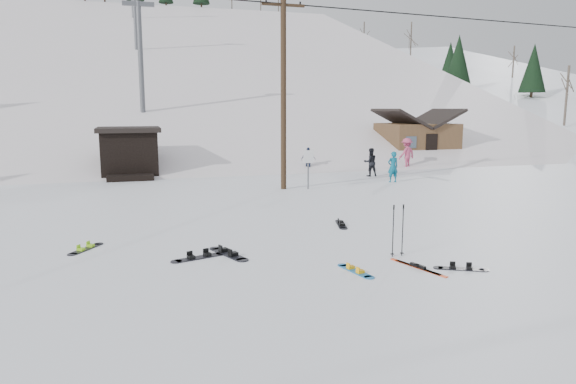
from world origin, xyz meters
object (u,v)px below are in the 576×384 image
object	(u,v)px
hero_snowboard	(355,271)
hero_skis	(418,267)
cabin	(416,140)
utility_pole	(283,89)

from	to	relation	value
hero_snowboard	hero_skis	size ratio (longest dim) A/B	0.75
cabin	hero_snowboard	xyz separation A→B (m)	(-14.88, -22.52, -1.46)
cabin	hero_skis	bearing A→B (deg)	-120.41
cabin	hero_skis	xyz separation A→B (m)	(-13.33, -22.71, -1.46)
utility_pole	hero_snowboard	distance (m)	13.50
cabin	utility_pole	bearing A→B (deg)	-142.44
hero_snowboard	cabin	bearing A→B (deg)	-46.12
cabin	hero_skis	size ratio (longest dim) A/B	3.17
hero_skis	hero_snowboard	bearing A→B (deg)	156.49
hero_snowboard	utility_pole	bearing A→B (deg)	-21.21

